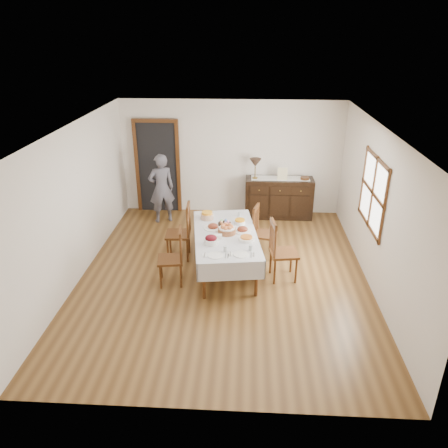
# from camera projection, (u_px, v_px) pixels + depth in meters

# --- Properties ---
(ground) EXTENTS (6.00, 6.00, 0.00)m
(ground) POSITION_uv_depth(u_px,v_px,m) (224.00, 275.00, 7.74)
(ground) COLOR brown
(room_shell) EXTENTS (5.02, 6.02, 2.65)m
(room_shell) POSITION_uv_depth(u_px,v_px,m) (217.00, 179.00, 7.46)
(room_shell) COLOR white
(room_shell) RESTS_ON ground
(dining_table) EXTENTS (1.36, 2.24, 0.72)m
(dining_table) POSITION_uv_depth(u_px,v_px,m) (226.00, 238.00, 7.67)
(dining_table) COLOR silver
(dining_table) RESTS_ON ground
(chair_left_near) EXTENTS (0.47, 0.47, 1.00)m
(chair_left_near) POSITION_uv_depth(u_px,v_px,m) (173.00, 256.00, 7.31)
(chair_left_near) COLOR #4D2A11
(chair_left_near) RESTS_ON ground
(chair_left_far) EXTENTS (0.47, 0.47, 1.08)m
(chair_left_far) POSITION_uv_depth(u_px,v_px,m) (181.00, 231.00, 8.13)
(chair_left_far) COLOR #4D2A11
(chair_left_far) RESTS_ON ground
(chair_right_near) EXTENTS (0.52, 0.52, 1.09)m
(chair_right_near) POSITION_uv_depth(u_px,v_px,m) (281.00, 250.00, 7.43)
(chair_right_near) COLOR #4D2A11
(chair_right_near) RESTS_ON ground
(chair_right_far) EXTENTS (0.51, 0.51, 1.00)m
(chair_right_far) POSITION_uv_depth(u_px,v_px,m) (262.00, 231.00, 8.22)
(chair_right_far) COLOR #4D2A11
(chair_right_far) RESTS_ON ground
(sideboard) EXTENTS (1.52, 0.55, 0.91)m
(sideboard) POSITION_uv_depth(u_px,v_px,m) (279.00, 198.00, 9.97)
(sideboard) COLOR black
(sideboard) RESTS_ON ground
(person) EXTENTS (0.61, 0.51, 1.66)m
(person) POSITION_uv_depth(u_px,v_px,m) (161.00, 186.00, 9.57)
(person) COLOR #53505B
(person) RESTS_ON ground
(bread_basket) EXTENTS (0.31, 0.31, 0.17)m
(bread_basket) POSITION_uv_depth(u_px,v_px,m) (227.00, 230.00, 7.60)
(bread_basket) COLOR brown
(bread_basket) RESTS_ON dining_table
(egg_basket) EXTENTS (0.24, 0.24, 0.10)m
(egg_basket) POSITION_uv_depth(u_px,v_px,m) (224.00, 224.00, 7.92)
(egg_basket) COLOR black
(egg_basket) RESTS_ON dining_table
(ham_platter_a) EXTENTS (0.33, 0.33, 0.11)m
(ham_platter_a) POSITION_uv_depth(u_px,v_px,m) (213.00, 227.00, 7.81)
(ham_platter_a) COLOR white
(ham_platter_a) RESTS_ON dining_table
(ham_platter_b) EXTENTS (0.32, 0.32, 0.11)m
(ham_platter_b) POSITION_uv_depth(u_px,v_px,m) (243.00, 230.00, 7.70)
(ham_platter_b) COLOR white
(ham_platter_b) RESTS_ON dining_table
(beet_bowl) EXTENTS (0.24, 0.24, 0.16)m
(beet_bowl) POSITION_uv_depth(u_px,v_px,m) (211.00, 240.00, 7.23)
(beet_bowl) COLOR white
(beet_bowl) RESTS_ON dining_table
(carrot_bowl) EXTENTS (0.20, 0.20, 0.09)m
(carrot_bowl) POSITION_uv_depth(u_px,v_px,m) (240.00, 222.00, 7.98)
(carrot_bowl) COLOR white
(carrot_bowl) RESTS_ON dining_table
(pineapple_bowl) EXTENTS (0.24, 0.24, 0.14)m
(pineapple_bowl) POSITION_uv_depth(u_px,v_px,m) (207.00, 216.00, 8.18)
(pineapple_bowl) COLOR tan
(pineapple_bowl) RESTS_ON dining_table
(casserole_dish) EXTENTS (0.27, 0.27, 0.08)m
(casserole_dish) POSITION_uv_depth(u_px,v_px,m) (246.00, 239.00, 7.36)
(casserole_dish) COLOR white
(casserole_dish) RESTS_ON dining_table
(butter_dish) EXTENTS (0.15, 0.11, 0.07)m
(butter_dish) POSITION_uv_depth(u_px,v_px,m) (218.00, 237.00, 7.43)
(butter_dish) COLOR white
(butter_dish) RESTS_ON dining_table
(setting_left) EXTENTS (0.44, 0.31, 0.10)m
(setting_left) POSITION_uv_depth(u_px,v_px,m) (218.00, 253.00, 6.91)
(setting_left) COLOR white
(setting_left) RESTS_ON dining_table
(setting_right) EXTENTS (0.44, 0.31, 0.10)m
(setting_right) POSITION_uv_depth(u_px,v_px,m) (244.00, 252.00, 6.95)
(setting_right) COLOR white
(setting_right) RESTS_ON dining_table
(glass_far_a) EXTENTS (0.06, 0.06, 0.11)m
(glass_far_a) POSITION_uv_depth(u_px,v_px,m) (213.00, 216.00, 8.20)
(glass_far_a) COLOR silver
(glass_far_a) RESTS_ON dining_table
(glass_far_b) EXTENTS (0.06, 0.06, 0.09)m
(glass_far_b) POSITION_uv_depth(u_px,v_px,m) (240.00, 214.00, 8.30)
(glass_far_b) COLOR silver
(glass_far_b) RESTS_ON dining_table
(runner) EXTENTS (1.30, 0.35, 0.01)m
(runner) POSITION_uv_depth(u_px,v_px,m) (280.00, 178.00, 9.80)
(runner) COLOR white
(runner) RESTS_ON sideboard
(table_lamp) EXTENTS (0.26, 0.26, 0.46)m
(table_lamp) POSITION_uv_depth(u_px,v_px,m) (255.00, 163.00, 9.65)
(table_lamp) COLOR brown
(table_lamp) RESTS_ON sideboard
(picture_frame) EXTENTS (0.22, 0.08, 0.28)m
(picture_frame) POSITION_uv_depth(u_px,v_px,m) (282.00, 174.00, 9.64)
(picture_frame) COLOR beige
(picture_frame) RESTS_ON sideboard
(deco_bowl) EXTENTS (0.20, 0.20, 0.06)m
(deco_bowl) POSITION_uv_depth(u_px,v_px,m) (305.00, 178.00, 9.71)
(deco_bowl) COLOR #4D2A11
(deco_bowl) RESTS_ON sideboard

